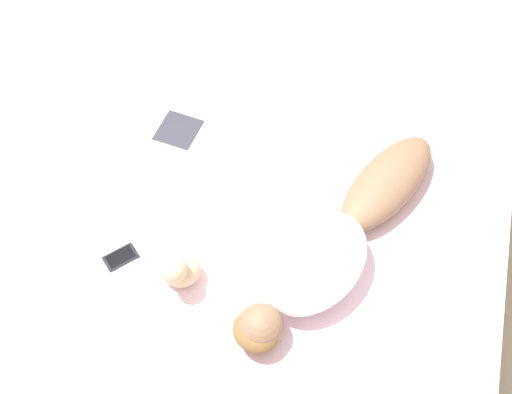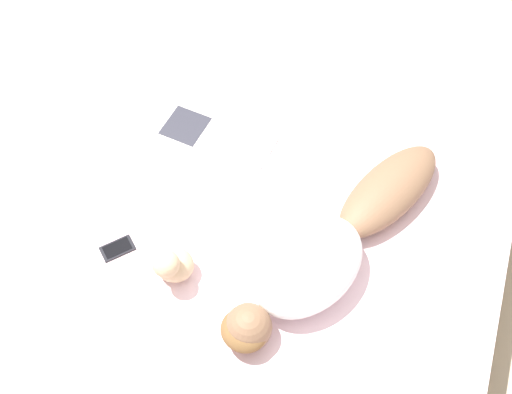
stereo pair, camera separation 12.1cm
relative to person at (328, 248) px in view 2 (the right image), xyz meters
The scene contains 6 objects.
ground_plane 0.61m from the person, 18.88° to the left, with size 12.00×12.00×0.00m, color #B7A88E.
bed 0.41m from the person, 18.88° to the left, with size 1.89×2.06×0.46m.
person is the anchor object (origin of this frame).
open_magazine 0.80m from the person, 34.07° to the right, with size 0.58×0.33×0.01m.
cell_phone 0.84m from the person, 15.19° to the left, with size 0.15×0.15×0.01m.
plush_toy 0.60m from the person, 25.33° to the left, with size 0.16×0.18×0.22m.
Camera 2 is at (-0.41, 1.33, 2.95)m, focal length 50.00 mm.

